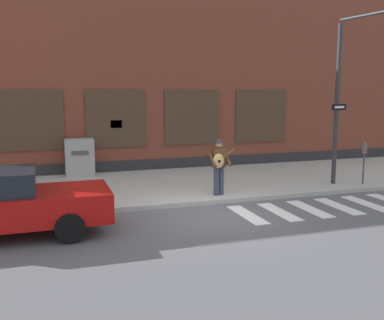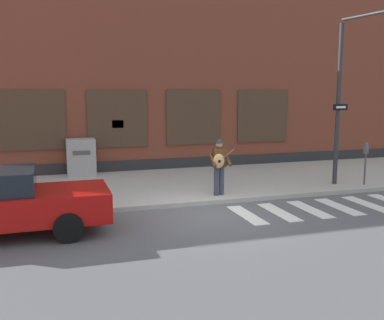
{
  "view_description": "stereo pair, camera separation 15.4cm",
  "coord_description": "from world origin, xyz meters",
  "px_view_note": "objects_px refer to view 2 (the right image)",
  "views": [
    {
      "loc": [
        -4.17,
        -10.87,
        3.29
      ],
      "look_at": [
        -0.18,
        1.27,
        1.3
      ],
      "focal_mm": 42.0,
      "sensor_mm": 36.0,
      "label": 1
    },
    {
      "loc": [
        -4.03,
        -10.92,
        3.29
      ],
      "look_at": [
        -0.18,
        1.27,
        1.3
      ],
      "focal_mm": 42.0,
      "sensor_mm": 36.0,
      "label": 2
    }
  ],
  "objects_px": {
    "red_car": "(2,203)",
    "parking_meter": "(366,157)",
    "traffic_light": "(368,69)",
    "utility_box": "(81,157)",
    "busker": "(219,164)"
  },
  "relations": [
    {
      "from": "traffic_light",
      "to": "parking_meter",
      "type": "xyz_separation_m",
      "value": [
        0.73,
        0.77,
        -2.85
      ]
    },
    {
      "from": "traffic_light",
      "to": "parking_meter",
      "type": "relative_size",
      "value": 3.83
    },
    {
      "from": "red_car",
      "to": "utility_box",
      "type": "height_order",
      "value": "red_car"
    },
    {
      "from": "red_car",
      "to": "parking_meter",
      "type": "distance_m",
      "value": 11.28
    },
    {
      "from": "parking_meter",
      "to": "utility_box",
      "type": "bearing_deg",
      "value": 152.97
    },
    {
      "from": "busker",
      "to": "parking_meter",
      "type": "relative_size",
      "value": 1.19
    },
    {
      "from": "traffic_light",
      "to": "red_car",
      "type": "bearing_deg",
      "value": -174.66
    },
    {
      "from": "parking_meter",
      "to": "busker",
      "type": "bearing_deg",
      "value": 179.65
    },
    {
      "from": "traffic_light",
      "to": "utility_box",
      "type": "distance_m",
      "value": 10.32
    },
    {
      "from": "parking_meter",
      "to": "utility_box",
      "type": "distance_m",
      "value": 10.09
    },
    {
      "from": "red_car",
      "to": "busker",
      "type": "distance_m",
      "value": 6.17
    },
    {
      "from": "red_car",
      "to": "parking_meter",
      "type": "height_order",
      "value": "parking_meter"
    },
    {
      "from": "parking_meter",
      "to": "utility_box",
      "type": "relative_size",
      "value": 1.04
    },
    {
      "from": "red_car",
      "to": "traffic_light",
      "type": "xyz_separation_m",
      "value": [
        10.41,
        0.97,
        3.15
      ]
    },
    {
      "from": "busker",
      "to": "utility_box",
      "type": "relative_size",
      "value": 1.24
    }
  ]
}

